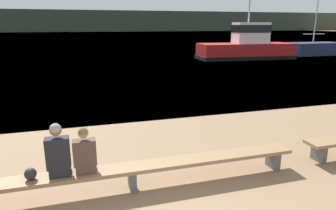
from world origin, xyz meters
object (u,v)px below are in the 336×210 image
(person_left, at_px, (58,153))
(moored_sailboat, at_px, (315,49))
(bench_main, at_px, (132,170))
(person_right, at_px, (85,154))
(tugboat_red, at_px, (246,47))
(shopping_bag, at_px, (30,174))

(person_left, bearing_deg, moored_sailboat, 40.86)
(bench_main, distance_m, person_right, 0.98)
(person_right, bearing_deg, tugboat_red, 52.82)
(person_left, relative_size, tugboat_red, 0.11)
(person_left, relative_size, person_right, 1.13)
(person_left, distance_m, shopping_bag, 0.60)
(bench_main, relative_size, shopping_bag, 31.98)
(person_right, xyz_separation_m, tugboat_red, (15.44, 20.35, 0.20))
(moored_sailboat, bearing_deg, shopping_bag, 129.63)
(bench_main, height_order, person_left, person_left)
(person_left, height_order, tugboat_red, tugboat_red)
(person_left, bearing_deg, tugboat_red, 52.01)
(shopping_bag, height_order, tugboat_red, tugboat_red)
(shopping_bag, xyz_separation_m, tugboat_red, (16.40, 20.36, 0.46))
(bench_main, distance_m, person_left, 1.43)
(person_right, distance_m, tugboat_red, 25.54)
(shopping_bag, xyz_separation_m, moored_sailboat, (25.49, 21.63, 0.06))
(shopping_bag, height_order, moored_sailboat, moored_sailboat)
(person_right, bearing_deg, bench_main, -0.74)
(person_right, height_order, tugboat_red, tugboat_red)
(person_left, distance_m, person_right, 0.47)
(shopping_bag, bearing_deg, person_right, 0.73)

